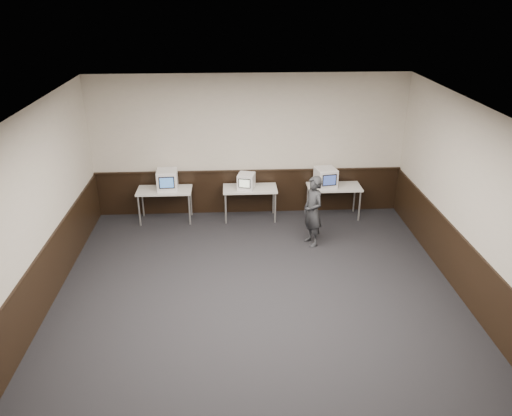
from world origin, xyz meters
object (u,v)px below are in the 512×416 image
at_px(emac_right, 326,178).
at_px(person, 313,211).
at_px(desk_right, 334,189).
at_px(emac_left, 167,180).
at_px(desk_left, 165,192).
at_px(desk_center, 250,191).
at_px(emac_center, 246,181).

height_order(emac_right, person, person).
xyz_separation_m(desk_right, emac_left, (-3.72, 0.01, 0.30)).
bearing_deg(emac_right, emac_left, 169.09).
distance_m(desk_left, desk_right, 3.80).
height_order(desk_center, desk_right, same).
relative_size(desk_center, emac_right, 2.27).
bearing_deg(desk_left, person, -22.66).
bearing_deg(person, desk_right, 131.04).
height_order(desk_left, emac_left, emac_left).
distance_m(desk_left, emac_right, 3.60).
bearing_deg(emac_left, desk_left, -176.19).
xyz_separation_m(emac_left, person, (3.03, -1.31, -0.24)).
relative_size(desk_left, emac_left, 2.38).
bearing_deg(emac_right, emac_center, 170.50).
distance_m(desk_center, desk_right, 1.90).
height_order(emac_center, emac_right, emac_right).
height_order(desk_right, emac_center, emac_center).
height_order(emac_left, emac_right, emac_left).
bearing_deg(desk_left, desk_center, 0.00).
height_order(desk_left, desk_center, same).
height_order(desk_left, emac_center, emac_center).
height_order(desk_right, emac_right, emac_right).
bearing_deg(emac_right, desk_left, 169.26).
xyz_separation_m(emac_left, emac_center, (1.74, -0.06, -0.05)).
distance_m(desk_right, emac_center, 2.00).
xyz_separation_m(emac_center, emac_right, (1.78, 0.03, 0.04)).
distance_m(desk_center, person, 1.78).
bearing_deg(desk_right, emac_right, -175.13).
bearing_deg(desk_center, emac_right, -0.60).
bearing_deg(emac_right, desk_center, 168.94).
relative_size(desk_center, desk_right, 1.00).
bearing_deg(emac_center, emac_right, 14.88).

